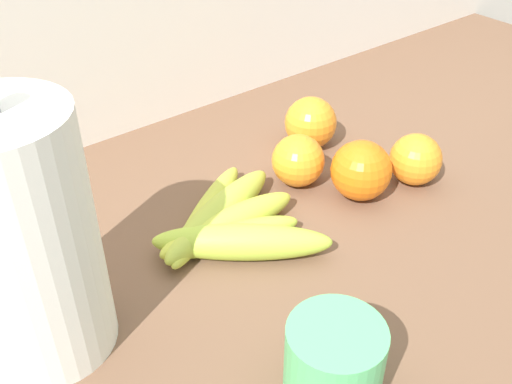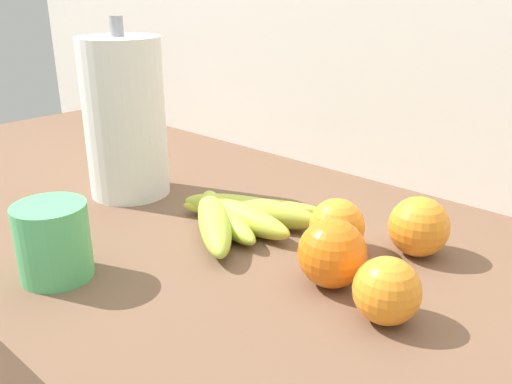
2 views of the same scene
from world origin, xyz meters
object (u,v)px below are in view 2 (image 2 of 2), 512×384
banana_bunch (236,215)px  orange_back_right (337,226)px  paper_towel_roll (125,118)px  orange_back_left (332,253)px  orange_center (419,227)px  mug (53,241)px  orange_front (387,291)px

banana_bunch → orange_back_right: 0.15m
paper_towel_roll → banana_bunch: bearing=4.6°
orange_back_left → paper_towel_roll: (-0.42, 0.02, 0.09)m
banana_bunch → orange_center: orange_center is taller
paper_towel_roll → mug: bearing=-53.2°
orange_center → orange_front: bearing=-73.8°
orange_back_right → mug: bearing=-126.6°
orange_center → orange_back_right: 0.10m
banana_bunch → mug: size_ratio=2.52×
orange_center → paper_towel_roll: bearing=-165.3°
orange_back_left → paper_towel_roll: bearing=177.6°
orange_back_left → orange_back_right: (-0.04, 0.07, -0.00)m
banana_bunch → orange_front: (0.27, -0.06, 0.02)m
banana_bunch → mug: 0.25m
banana_bunch → orange_back_right: bearing=14.3°
banana_bunch → orange_back_right: (0.15, 0.04, 0.02)m
mug → orange_center: bearing=49.9°
orange_back_right → paper_towel_roll: size_ratio=0.25×
orange_back_right → paper_towel_roll: paper_towel_roll is taller
orange_front → mug: 0.38m
banana_bunch → orange_back_left: 0.19m
orange_center → orange_front: (0.05, -0.16, -0.00)m
banana_bunch → orange_center: size_ratio=2.99×
orange_front → orange_back_left: size_ratio=0.88×
orange_back_left → orange_back_right: 0.09m
banana_bunch → mug: mug is taller
orange_center → paper_towel_roll: 0.48m
banana_bunch → orange_back_left: (0.19, -0.04, 0.02)m
mug → banana_bunch: bearing=75.8°
orange_front → orange_back_right: (-0.13, 0.09, 0.00)m
orange_back_right → paper_towel_roll: bearing=-171.5°
banana_bunch → orange_back_right: size_ratio=3.22×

